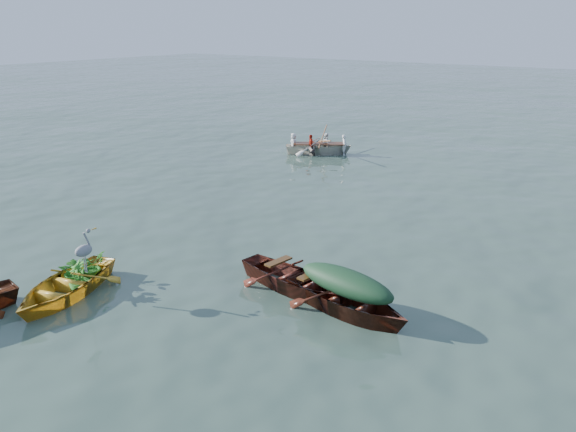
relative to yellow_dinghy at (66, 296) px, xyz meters
name	(u,v)px	position (x,y,z in m)	size (l,w,h in m)	color
ground	(232,289)	(2.62, 2.29, 0.00)	(140.00, 140.00, 0.00)	#3A5145
yellow_dinghy	(66,296)	(0.00, 0.00, 0.00)	(1.49, 3.44, 0.94)	gold
green_tarp_boat	(345,313)	(5.14, 2.82, 0.00)	(1.23, 3.95, 0.90)	#4A1E11
open_wooden_boat	(294,291)	(3.77, 3.01, 0.00)	(1.24, 3.98, 0.90)	#581F16
rowed_boat	(318,154)	(-2.97, 14.46, 0.00)	(1.21, 4.02, 0.94)	white
green_tarp_cover	(346,280)	(5.14, 2.82, 0.71)	(0.68, 2.18, 0.52)	#14321A
thwart_benches	(294,271)	(3.77, 3.01, 0.47)	(0.74, 1.99, 0.04)	#41260F
heron	(85,258)	(0.51, 0.22, 0.93)	(0.28, 0.40, 0.92)	gray
dinghy_weeds	(80,253)	(-0.14, 0.53, 0.77)	(0.70, 0.90, 0.60)	#24651A
rowers	(319,135)	(-2.97, 14.46, 0.85)	(1.08, 2.81, 0.76)	silver
oars	(319,143)	(-2.97, 14.46, 0.50)	(2.60, 0.60, 0.06)	brown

